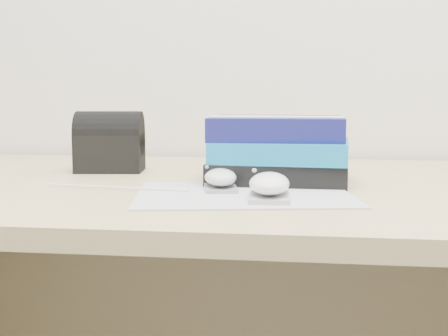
# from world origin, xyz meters

# --- Properties ---
(desk) EXTENTS (1.60, 0.80, 0.73)m
(desk) POSITION_xyz_m (0.00, 1.64, 0.50)
(desk) COLOR tan
(desk) RESTS_ON ground
(mousepad) EXTENTS (0.36, 0.30, 0.00)m
(mousepad) POSITION_xyz_m (-0.02, 1.44, 0.73)
(mousepad) COLOR #98979F
(mousepad) RESTS_ON desk
(mouse_rear) EXTENTS (0.07, 0.10, 0.04)m
(mouse_rear) POSITION_xyz_m (-0.07, 1.47, 0.75)
(mouse_rear) COLOR gray
(mouse_rear) RESTS_ON mousepad
(mouse_front) EXTENTS (0.06, 0.11, 0.04)m
(mouse_front) POSITION_xyz_m (0.02, 1.40, 0.75)
(mouse_front) COLOR #A8A8AB
(mouse_front) RESTS_ON mousepad
(usb_cable) EXTENTS (0.24, 0.04, 0.00)m
(usb_cable) POSITION_xyz_m (-0.23, 1.46, 0.73)
(usb_cable) COLOR white
(usb_cable) RESTS_ON mousepad
(book_stack) EXTENTS (0.24, 0.20, 0.12)m
(book_stack) POSITION_xyz_m (0.02, 1.59, 0.79)
(book_stack) COLOR black
(book_stack) RESTS_ON desk
(pouch) EXTENTS (0.14, 0.10, 0.12)m
(pouch) POSITION_xyz_m (-0.32, 1.69, 0.79)
(pouch) COLOR black
(pouch) RESTS_ON desk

